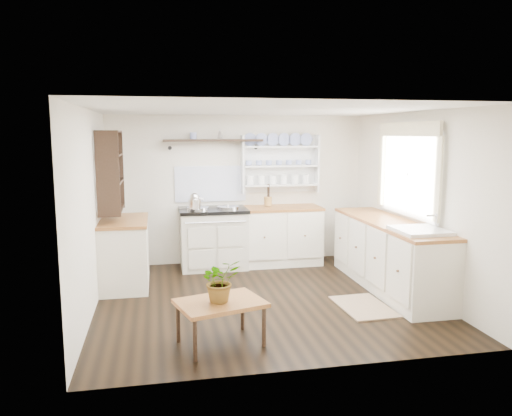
% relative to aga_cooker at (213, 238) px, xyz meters
% --- Properties ---
extents(floor, '(4.00, 3.80, 0.01)m').
position_rel_aga_cooker_xyz_m(floor, '(0.44, -1.57, -0.46)').
color(floor, black).
rests_on(floor, ground).
extents(wall_back, '(4.00, 0.02, 2.30)m').
position_rel_aga_cooker_xyz_m(wall_back, '(0.44, 0.33, 0.69)').
color(wall_back, beige).
rests_on(wall_back, ground).
extents(wall_right, '(0.02, 3.80, 2.30)m').
position_rel_aga_cooker_xyz_m(wall_right, '(2.44, -1.57, 0.69)').
color(wall_right, beige).
rests_on(wall_right, ground).
extents(wall_left, '(0.02, 3.80, 2.30)m').
position_rel_aga_cooker_xyz_m(wall_left, '(-1.56, -1.57, 0.69)').
color(wall_left, beige).
rests_on(wall_left, ground).
extents(ceiling, '(4.00, 3.80, 0.01)m').
position_rel_aga_cooker_xyz_m(ceiling, '(0.44, -1.57, 1.84)').
color(ceiling, white).
rests_on(ceiling, wall_back).
extents(window, '(0.08, 1.55, 1.22)m').
position_rel_aga_cooker_xyz_m(window, '(2.39, -1.42, 1.10)').
color(window, white).
rests_on(window, wall_right).
extents(aga_cooker, '(1.02, 0.71, 0.94)m').
position_rel_aga_cooker_xyz_m(aga_cooker, '(0.00, 0.00, 0.00)').
color(aga_cooker, beige).
rests_on(aga_cooker, floor).
extents(back_cabinets, '(1.27, 0.63, 0.90)m').
position_rel_aga_cooker_xyz_m(back_cabinets, '(1.04, 0.03, -0.00)').
color(back_cabinets, silver).
rests_on(back_cabinets, floor).
extents(right_cabinets, '(0.62, 2.43, 0.90)m').
position_rel_aga_cooker_xyz_m(right_cabinets, '(2.14, -1.47, -0.00)').
color(right_cabinets, silver).
rests_on(right_cabinets, floor).
extents(belfast_sink, '(0.55, 0.60, 0.45)m').
position_rel_aga_cooker_xyz_m(belfast_sink, '(2.14, -2.22, 0.34)').
color(belfast_sink, white).
rests_on(belfast_sink, right_cabinets).
extents(left_cabinets, '(0.62, 1.13, 0.90)m').
position_rel_aga_cooker_xyz_m(left_cabinets, '(-1.26, -0.67, -0.00)').
color(left_cabinets, silver).
rests_on(left_cabinets, floor).
extents(plate_rack, '(1.20, 0.22, 0.90)m').
position_rel_aga_cooker_xyz_m(plate_rack, '(1.09, 0.29, 1.09)').
color(plate_rack, white).
rests_on(plate_rack, wall_back).
extents(high_shelf, '(1.50, 0.29, 0.16)m').
position_rel_aga_cooker_xyz_m(high_shelf, '(0.04, 0.21, 1.45)').
color(high_shelf, black).
rests_on(high_shelf, wall_back).
extents(left_shelving, '(0.28, 0.80, 1.05)m').
position_rel_aga_cooker_xyz_m(left_shelving, '(-1.40, -0.67, 1.09)').
color(left_shelving, black).
rests_on(left_shelving, wall_left).
extents(kettle, '(0.19, 0.19, 0.23)m').
position_rel_aga_cooker_xyz_m(kettle, '(-0.28, -0.12, 0.58)').
color(kettle, silver).
rests_on(kettle, aga_cooker).
extents(utensil_crock, '(0.12, 0.12, 0.14)m').
position_rel_aga_cooker_xyz_m(utensil_crock, '(0.87, 0.11, 0.52)').
color(utensil_crock, '#AA7D3E').
rests_on(utensil_crock, back_cabinets).
extents(center_table, '(0.93, 0.77, 0.43)m').
position_rel_aga_cooker_xyz_m(center_table, '(-0.25, -2.80, -0.08)').
color(center_table, brown).
rests_on(center_table, floor).
extents(potted_plant, '(0.45, 0.42, 0.41)m').
position_rel_aga_cooker_xyz_m(potted_plant, '(-0.25, -2.80, 0.18)').
color(potted_plant, '#3F7233').
rests_on(potted_plant, center_table).
extents(floor_rug, '(0.58, 0.87, 0.02)m').
position_rel_aga_cooker_xyz_m(floor_rug, '(1.53, -2.10, -0.45)').
color(floor_rug, '#8A7650').
rests_on(floor_rug, floor).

